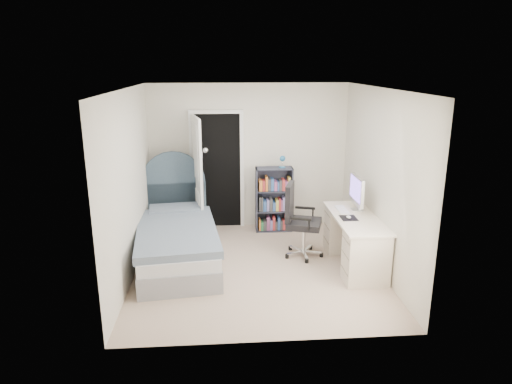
{
  "coord_description": "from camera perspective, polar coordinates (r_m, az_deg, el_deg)",
  "views": [
    {
      "loc": [
        -0.47,
        -5.95,
        2.81
      ],
      "look_at": [
        -0.0,
        0.08,
        1.1
      ],
      "focal_mm": 32.0,
      "sensor_mm": 36.0,
      "label": 1
    }
  ],
  "objects": [
    {
      "name": "office_chair",
      "position": [
        6.82,
        5.29,
        -3.09
      ],
      "size": [
        0.62,
        0.63,
        1.11
      ],
      "color": "silver",
      "rests_on": "ground"
    },
    {
      "name": "desk",
      "position": [
        6.68,
        12.23,
        -5.71
      ],
      "size": [
        0.61,
        1.51,
        1.24
      ],
      "color": "beige",
      "rests_on": "ground"
    },
    {
      "name": "room_shell",
      "position": [
        6.17,
        0.1,
        1.13
      ],
      "size": [
        3.5,
        3.7,
        2.6
      ],
      "color": "tan",
      "rests_on": "ground"
    },
    {
      "name": "floor_lamp",
      "position": [
        7.54,
        -6.46,
        -1.19
      ],
      "size": [
        0.22,
        0.22,
        1.52
      ],
      "color": "silver",
      "rests_on": "ground"
    },
    {
      "name": "door",
      "position": [
        7.68,
        -6.45,
        2.32
      ],
      "size": [
        0.92,
        0.82,
        2.06
      ],
      "color": "black",
      "rests_on": "ground"
    },
    {
      "name": "bed",
      "position": [
        6.87,
        -9.87,
        -5.69
      ],
      "size": [
        1.35,
        2.43,
        1.43
      ],
      "color": "gray",
      "rests_on": "ground"
    },
    {
      "name": "bookcase",
      "position": [
        7.85,
        2.32,
        -1.23
      ],
      "size": [
        0.62,
        0.27,
        1.33
      ],
      "color": "#333645",
      "rests_on": "ground"
    },
    {
      "name": "nightstand",
      "position": [
        7.76,
        -8.55,
        -2.91
      ],
      "size": [
        0.35,
        0.35,
        0.53
      ],
      "color": "tan",
      "rests_on": "ground"
    }
  ]
}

